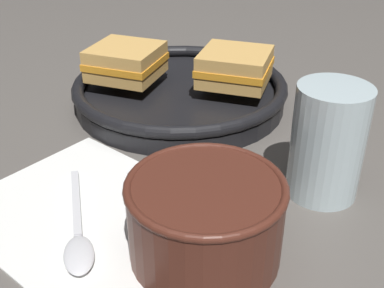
{
  "coord_description": "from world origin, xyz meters",
  "views": [
    {
      "loc": [
        0.31,
        -0.33,
        0.32
      ],
      "look_at": [
        0.03,
        0.05,
        0.04
      ],
      "focal_mm": 45.0,
      "sensor_mm": 36.0,
      "label": 1
    }
  ],
  "objects_px": {
    "sandwich_near_right": "(126,61)",
    "drinking_glass": "(328,142)",
    "skillet": "(180,92)",
    "spoon": "(78,239)",
    "soup_bowl": "(205,215)",
    "sandwich_near_left": "(235,67)"
  },
  "relations": [
    {
      "from": "skillet",
      "to": "spoon",
      "type": "bearing_deg",
      "value": -69.37
    },
    {
      "from": "sandwich_near_left",
      "to": "drinking_glass",
      "type": "relative_size",
      "value": 0.99
    },
    {
      "from": "skillet",
      "to": "drinking_glass",
      "type": "relative_size",
      "value": 2.54
    },
    {
      "from": "skillet",
      "to": "drinking_glass",
      "type": "distance_m",
      "value": 0.28
    },
    {
      "from": "sandwich_near_left",
      "to": "sandwich_near_right",
      "type": "xyz_separation_m",
      "value": [
        -0.14,
        -0.08,
        0.0
      ]
    },
    {
      "from": "sandwich_near_left",
      "to": "sandwich_near_right",
      "type": "distance_m",
      "value": 0.16
    },
    {
      "from": "skillet",
      "to": "drinking_glass",
      "type": "bearing_deg",
      "value": -17.8
    },
    {
      "from": "sandwich_near_right",
      "to": "drinking_glass",
      "type": "relative_size",
      "value": 0.96
    },
    {
      "from": "spoon",
      "to": "sandwich_near_left",
      "type": "relative_size",
      "value": 1.12
    },
    {
      "from": "soup_bowl",
      "to": "drinking_glass",
      "type": "distance_m",
      "value": 0.17
    },
    {
      "from": "soup_bowl",
      "to": "drinking_glass",
      "type": "relative_size",
      "value": 1.14
    },
    {
      "from": "spoon",
      "to": "sandwich_near_right",
      "type": "distance_m",
      "value": 0.33
    },
    {
      "from": "soup_bowl",
      "to": "skillet",
      "type": "relative_size",
      "value": 0.45
    },
    {
      "from": "skillet",
      "to": "sandwich_near_left",
      "type": "xyz_separation_m",
      "value": [
        0.07,
        0.04,
        0.04
      ]
    },
    {
      "from": "soup_bowl",
      "to": "sandwich_near_left",
      "type": "xyz_separation_m",
      "value": [
        -0.15,
        0.28,
        0.02
      ]
    },
    {
      "from": "sandwich_near_right",
      "to": "sandwich_near_left",
      "type": "bearing_deg",
      "value": 28.8
    },
    {
      "from": "spoon",
      "to": "sandwich_near_left",
      "type": "bearing_deg",
      "value": 137.23
    },
    {
      "from": "sandwich_near_left",
      "to": "drinking_glass",
      "type": "distance_m",
      "value": 0.23
    },
    {
      "from": "sandwich_near_right",
      "to": "skillet",
      "type": "bearing_deg",
      "value": 28.8
    },
    {
      "from": "spoon",
      "to": "skillet",
      "type": "bearing_deg",
      "value": 150.48
    },
    {
      "from": "sandwich_near_right",
      "to": "drinking_glass",
      "type": "xyz_separation_m",
      "value": [
        0.34,
        -0.05,
        -0.0
      ]
    },
    {
      "from": "soup_bowl",
      "to": "skillet",
      "type": "xyz_separation_m",
      "value": [
        -0.22,
        0.24,
        -0.02
      ]
    }
  ]
}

